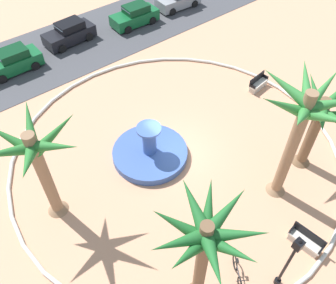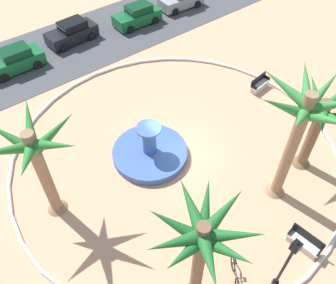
% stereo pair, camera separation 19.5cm
% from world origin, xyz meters
% --- Properties ---
extents(ground_plane, '(80.00, 80.00, 0.00)m').
position_xyz_m(ground_plane, '(0.00, 0.00, 0.00)').
color(ground_plane, tan).
extents(plaza_curb, '(18.75, 18.75, 0.20)m').
position_xyz_m(plaza_curb, '(0.00, 0.00, 0.10)').
color(plaza_curb, silver).
rests_on(plaza_curb, ground).
extents(street_asphalt, '(48.00, 8.00, 0.03)m').
position_xyz_m(street_asphalt, '(0.00, 13.77, 0.01)').
color(street_asphalt, '#424247').
rests_on(street_asphalt, ground).
extents(fountain, '(4.28, 4.28, 2.28)m').
position_xyz_m(fountain, '(-1.28, 0.74, 0.32)').
color(fountain, '#38569E').
rests_on(fountain, ground).
extents(palm_tree_near_fountain, '(4.49, 4.44, 4.86)m').
position_xyz_m(palm_tree_near_fountain, '(5.05, -4.96, 3.51)').
color(palm_tree_near_fountain, brown).
rests_on(palm_tree_near_fountain, ground).
extents(palm_tree_by_curb, '(4.48, 4.35, 5.76)m').
position_xyz_m(palm_tree_by_curb, '(-7.08, 0.81, 4.07)').
color(palm_tree_by_curb, '#8E6B4C').
rests_on(palm_tree_by_curb, ground).
extents(palm_tree_mid_plaza, '(4.10, 4.02, 5.94)m').
position_xyz_m(palm_tree_mid_plaza, '(-4.35, -6.66, 4.60)').
color(palm_tree_mid_plaza, brown).
rests_on(palm_tree_mid_plaza, ground).
extents(palm_tree_far_side, '(4.45, 4.55, 6.92)m').
position_xyz_m(palm_tree_far_side, '(2.50, -5.30, 5.06)').
color(palm_tree_far_side, '#8E6B4C').
rests_on(palm_tree_far_side, ground).
extents(bench_east, '(1.65, 0.68, 1.00)m').
position_xyz_m(bench_east, '(8.16, 0.99, 0.35)').
color(bench_east, beige).
rests_on(bench_east, ground).
extents(bench_west, '(0.69, 1.65, 1.00)m').
position_xyz_m(bench_west, '(1.02, -8.20, 0.35)').
color(bench_west, beige).
rests_on(bench_west, ground).
extents(lamppost, '(0.32, 0.32, 3.95)m').
position_xyz_m(lamppost, '(-1.35, -8.56, 2.31)').
color(lamppost, black).
rests_on(lamppost, ground).
extents(bicycle_red_frame, '(1.01, 1.46, 0.94)m').
position_xyz_m(bicycle_red_frame, '(-2.55, -7.28, 0.38)').
color(bicycle_red_frame, black).
rests_on(bicycle_red_frame, ground).
extents(parked_car_leftmost, '(4.01, 1.94, 1.67)m').
position_xyz_m(parked_car_leftmost, '(-4.00, 13.44, 0.78)').
color(parked_car_leftmost, '#145B2D').
rests_on(parked_car_leftmost, ground).
extents(parked_car_second, '(4.10, 2.11, 1.67)m').
position_xyz_m(parked_car_second, '(1.00, 14.31, 0.78)').
color(parked_car_second, black).
rests_on(parked_car_second, ground).
extents(parked_car_third, '(4.05, 2.01, 1.67)m').
position_xyz_m(parked_car_third, '(6.59, 13.31, 0.78)').
color(parked_car_third, '#145B2D').
rests_on(parked_car_third, ground).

